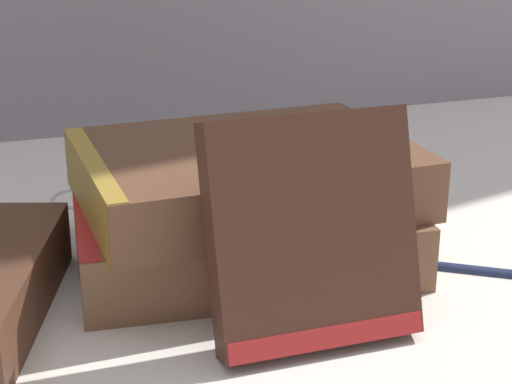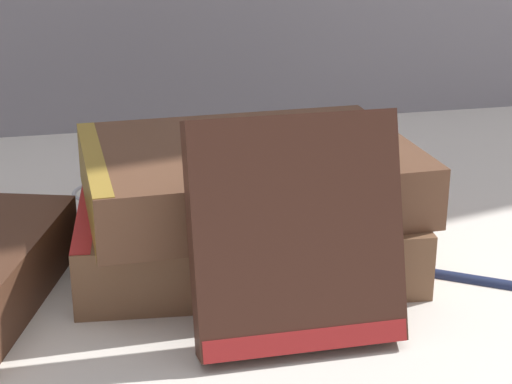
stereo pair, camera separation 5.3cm
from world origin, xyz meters
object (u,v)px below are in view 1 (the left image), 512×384
object	(u,v)px
reading_glasses	(116,195)
fountain_pen	(499,269)
book_flat_top	(238,175)
book_leaning_front	(312,239)
pocket_watch	(307,141)
book_flat_bottom	(232,229)

from	to	relation	value
reading_glasses	fountain_pen	bearing A→B (deg)	-33.23
book_flat_top	book_leaning_front	size ratio (longest dim) A/B	1.67
pocket_watch	fountain_pen	size ratio (longest dim) A/B	0.40
book_flat_bottom	pocket_watch	size ratio (longest dim) A/B	4.78
book_flat_bottom	book_flat_top	distance (m)	0.04
book_leaning_front	fountain_pen	distance (m)	0.16
book_flat_bottom	reading_glasses	xyz separation A→B (m)	(-0.05, 0.14, -0.02)
book_flat_top	pocket_watch	size ratio (longest dim) A/B	4.44
pocket_watch	fountain_pen	world-z (taller)	pocket_watch
book_leaning_front	pocket_watch	size ratio (longest dim) A/B	2.66
book_flat_top	reading_glasses	size ratio (longest dim) A/B	1.89
book_leaning_front	reading_glasses	bearing A→B (deg)	104.64
book_leaning_front	pocket_watch	distance (m)	0.10
book_flat_top	fountain_pen	size ratio (longest dim) A/B	1.78
book_leaning_front	pocket_watch	xyz separation A→B (m)	(0.03, 0.09, 0.03)
book_flat_top	fountain_pen	bearing A→B (deg)	-27.49
book_flat_bottom	book_leaning_front	distance (m)	0.12
pocket_watch	reading_glasses	bearing A→B (deg)	121.72
pocket_watch	fountain_pen	distance (m)	0.15
reading_glasses	book_flat_bottom	bearing A→B (deg)	-55.58
book_leaning_front	fountain_pen	bearing A→B (deg)	12.50
book_flat_bottom	reading_glasses	world-z (taller)	book_flat_bottom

